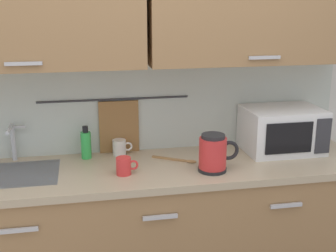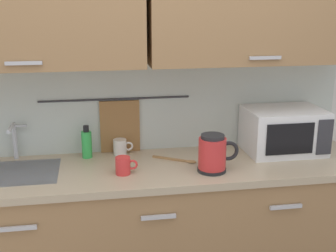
{
  "view_description": "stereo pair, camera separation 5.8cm",
  "coord_description": "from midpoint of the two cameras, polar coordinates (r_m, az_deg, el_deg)",
  "views": [
    {
      "loc": [
        -0.35,
        -2.0,
        1.8
      ],
      "look_at": [
        0.11,
        0.33,
        1.12
      ],
      "focal_mm": 46.97,
      "sensor_mm": 36.0,
      "label": 1
    },
    {
      "loc": [
        -0.29,
        -2.01,
        1.8
      ],
      "look_at": [
        0.11,
        0.33,
        1.12
      ],
      "focal_mm": 46.97,
      "sensor_mm": 36.0,
      "label": 2
    }
  ],
  "objects": [
    {
      "name": "counter_unit",
      "position": [
        2.68,
        -3.05,
        -14.07
      ],
      "size": [
        2.53,
        0.64,
        0.9
      ],
      "color": "#997047",
      "rests_on": "ground"
    },
    {
      "name": "back_wall_assembly",
      "position": [
        2.57,
        -3.93,
        9.78
      ],
      "size": [
        3.7,
        0.41,
        2.5
      ],
      "color": "silver",
      "rests_on": "ground"
    },
    {
      "name": "sink_faucet",
      "position": [
        2.68,
        -20.11,
        -1.42
      ],
      "size": [
        0.09,
        0.17,
        0.22
      ],
      "color": "#B2B5BA",
      "rests_on": "counter_unit"
    },
    {
      "name": "microwave",
      "position": [
        2.78,
        13.99,
        -0.46
      ],
      "size": [
        0.46,
        0.35,
        0.27
      ],
      "color": "white",
      "rests_on": "counter_unit"
    },
    {
      "name": "electric_kettle",
      "position": [
        2.4,
        5.23,
        -3.54
      ],
      "size": [
        0.23,
        0.16,
        0.21
      ],
      "color": "black",
      "rests_on": "counter_unit"
    },
    {
      "name": "dish_soap_bottle",
      "position": [
        2.63,
        -11.22,
        -2.33
      ],
      "size": [
        0.06,
        0.06,
        0.2
      ],
      "color": "green",
      "rests_on": "counter_unit"
    },
    {
      "name": "mug_near_sink",
      "position": [
        2.67,
        -6.9,
        -2.76
      ],
      "size": [
        0.12,
        0.08,
        0.09
      ],
      "color": "silver",
      "rests_on": "counter_unit"
    },
    {
      "name": "mug_by_kettle",
      "position": [
        2.37,
        -6.41,
        -5.18
      ],
      "size": [
        0.12,
        0.08,
        0.09
      ],
      "color": "red",
      "rests_on": "counter_unit"
    },
    {
      "name": "wooden_spoon",
      "position": [
        2.56,
        0.85,
        -4.43
      ],
      "size": [
        0.25,
        0.17,
        0.01
      ],
      "color": "#9E7042",
      "rests_on": "counter_unit"
    }
  ]
}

